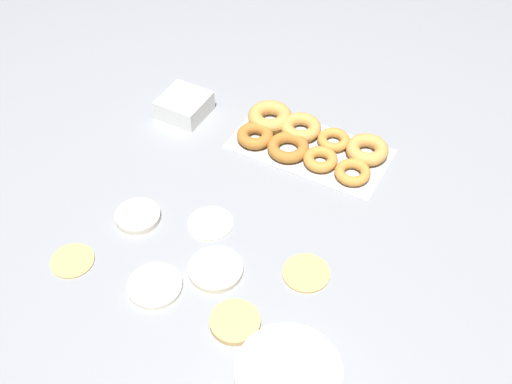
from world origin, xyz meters
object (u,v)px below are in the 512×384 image
pancake_1 (235,322)px  pancake_0 (155,286)px  pancake_3 (72,260)px  pancake_6 (210,224)px  batter_bowl (288,379)px  pancake_2 (306,272)px  container_stack (184,105)px  donut_tray (306,140)px  pancake_5 (138,216)px  pancake_4 (216,269)px

pancake_1 → pancake_0: bearing=1.2°
pancake_3 → pancake_6: bearing=-131.8°
pancake_1 → batter_bowl: size_ratio=0.53×
pancake_2 → pancake_6: (0.25, -0.02, -0.00)m
pancake_2 → container_stack: bearing=-32.2°
batter_bowl → pancake_3: bearing=-4.0°
donut_tray → batter_bowl: size_ratio=2.05×
pancake_1 → pancake_3: pancake_1 is taller
pancake_3 → pancake_1: bearing=-175.0°
container_stack → batter_bowl: bearing=136.1°
pancake_1 → donut_tray: (0.10, -0.54, 0.01)m
pancake_0 → pancake_2: pancake_0 is taller
pancake_2 → pancake_6: bearing=-4.2°
pancake_3 → batter_bowl: (-0.53, 0.04, 0.03)m
pancake_2 → pancake_5: pancake_5 is taller
pancake_0 → pancake_4: 0.13m
pancake_4 → pancake_1: bearing=137.5°
pancake_2 → donut_tray: size_ratio=0.26×
pancake_4 → batter_bowl: bearing=147.2°
pancake_4 → pancake_6: (0.08, -0.10, -0.00)m
pancake_5 → batter_bowl: bearing=157.0°
batter_bowl → pancake_4: bearing=-32.8°
container_stack → pancake_6: bearing=130.9°
pancake_2 → pancake_4: pancake_4 is taller
pancake_5 → donut_tray: donut_tray is taller
pancake_1 → pancake_4: (0.10, -0.09, -0.00)m
pancake_1 → pancake_5: pancake_5 is taller
pancake_0 → pancake_3: 0.20m
pancake_2 → donut_tray: bearing=-64.3°
pancake_5 → pancake_6: (-0.15, -0.06, -0.00)m
pancake_0 → pancake_5: (0.14, -0.14, 0.00)m
pancake_4 → donut_tray: bearing=-89.6°
pancake_2 → batter_bowl: bearing=108.0°
pancake_4 → donut_tray: size_ratio=0.30×
pancake_5 → donut_tray: size_ratio=0.26×
pancake_0 → batter_bowl: 0.35m
pancake_5 → donut_tray: bearing=-119.5°
pancake_0 → pancake_5: size_ratio=1.11×
pancake_0 → pancake_1: (-0.19, -0.00, 0.00)m
pancake_2 → pancake_5: 0.40m
pancake_4 → pancake_5: size_ratio=1.14×
pancake_3 → container_stack: container_stack is taller
container_stack → pancake_4: bearing=129.9°
pancake_1 → pancake_2: bearing=-111.6°
pancake_5 → batter_bowl: 0.52m
pancake_3 → batter_bowl: batter_bowl is taller
pancake_4 → pancake_6: pancake_4 is taller
pancake_0 → pancake_4: (-0.09, -0.10, 0.00)m
donut_tray → container_stack: bearing=6.4°
pancake_2 → donut_tray: (0.17, -0.36, 0.01)m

